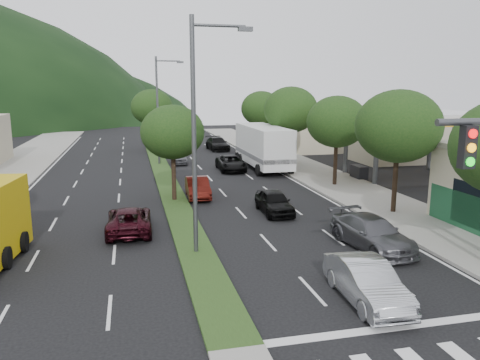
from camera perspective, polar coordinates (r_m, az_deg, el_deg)
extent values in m
plane|color=black|center=(13.67, -0.40, -20.21)|extent=(160.00, 160.00, 0.00)
cube|color=gray|center=(40.02, 9.12, 0.82)|extent=(5.00, 90.00, 0.15)
cube|color=#233B15|center=(40.10, -9.34, 0.81)|extent=(1.60, 56.00, 0.12)
cube|color=black|center=(12.68, 25.99, 3.62)|extent=(0.35, 0.25, 1.05)
cube|color=silver|center=(39.82, 19.77, 7.41)|extent=(12.00, 8.00, 0.50)
cube|color=#F9AA0D|center=(39.84, 19.74, 6.90)|extent=(12.20, 8.20, 0.50)
cylinder|color=#47494C|center=(35.87, 16.27, 2.94)|extent=(0.36, 0.36, 4.60)
cylinder|color=#47494C|center=(40.40, 26.22, 3.11)|extent=(0.36, 0.36, 4.60)
cylinder|color=#47494C|center=(40.26, 12.79, 3.95)|extent=(0.36, 0.36, 4.60)
cylinder|color=#47494C|center=(44.34, 22.15, 4.04)|extent=(0.36, 0.36, 4.60)
cube|color=black|center=(38.31, 14.31, 0.88)|extent=(0.80, 1.60, 1.10)
cube|color=black|center=(42.58, 23.91, 1.27)|extent=(0.80, 1.60, 1.10)
cube|color=#BEB597|center=(59.81, 8.52, 6.64)|extent=(10.00, 16.00, 5.20)
cylinder|color=black|center=(28.03, 18.38, 0.13)|extent=(0.28, 0.28, 3.81)
ellipsoid|color=black|center=(27.65, 18.76, 6.23)|extent=(4.80, 4.80, 4.08)
cylinder|color=black|center=(35.00, 11.55, 2.37)|extent=(0.28, 0.28, 3.58)
ellipsoid|color=black|center=(34.70, 11.73, 6.98)|extent=(4.40, 4.40, 3.74)
cylinder|color=black|center=(44.17, 6.14, 4.52)|extent=(0.28, 0.28, 3.92)
ellipsoid|color=black|center=(43.93, 6.23, 8.52)|extent=(5.00, 5.00, 4.25)
cylinder|color=black|center=(53.67, 2.59, 5.61)|extent=(0.28, 0.28, 3.70)
ellipsoid|color=black|center=(53.47, 2.62, 8.71)|extent=(4.60, 4.60, 3.91)
cylinder|color=black|center=(29.98, -8.09, 0.78)|extent=(0.28, 0.28, 3.36)
ellipsoid|color=black|center=(29.63, -8.22, 5.81)|extent=(4.00, 4.00, 3.40)
cylinder|color=black|center=(55.69, -10.59, 5.66)|extent=(0.28, 0.28, 3.81)
ellipsoid|color=black|center=(55.49, -10.70, 8.73)|extent=(4.80, 4.80, 4.08)
cylinder|color=#47494C|center=(19.68, -5.63, 4.90)|extent=(0.20, 0.20, 10.00)
cylinder|color=#47494C|center=(19.90, -2.59, 18.28)|extent=(2.20, 0.12, 0.12)
cube|color=#47494C|center=(20.12, 0.65, 17.93)|extent=(0.60, 0.25, 0.18)
cylinder|color=#47494C|center=(44.52, -10.01, 8.20)|extent=(0.20, 0.20, 10.00)
cylinder|color=#47494C|center=(44.62, -8.76, 14.16)|extent=(2.20, 0.12, 0.12)
cube|color=#47494C|center=(44.72, -7.31, 14.06)|extent=(0.60, 0.25, 0.18)
imported|color=#B4B7BC|center=(16.66, 15.16, -11.87)|extent=(1.68, 4.37, 1.42)
imported|color=black|center=(24.17, -13.37, -4.73)|extent=(2.24, 4.69, 1.29)
imported|color=black|center=(27.09, 4.20, -2.67)|extent=(1.65, 3.99, 1.35)
imported|color=#505056|center=(22.01, 15.79, -6.23)|extent=(2.52, 5.11, 1.43)
imported|color=#49110C|center=(31.06, -5.19, -0.92)|extent=(1.58, 4.12, 1.34)
imported|color=black|center=(41.10, -1.11, 2.07)|extent=(2.35, 4.86, 1.33)
imported|color=#56565B|center=(45.37, -7.47, 2.80)|extent=(1.77, 3.89, 1.29)
imported|color=black|center=(55.13, -2.78, 4.44)|extent=(2.33, 5.24, 1.50)
cylinder|color=black|center=(21.10, -26.63, -8.49)|extent=(0.42, 0.95, 0.92)
cylinder|color=black|center=(22.90, -24.89, -6.85)|extent=(0.42, 0.95, 0.92)
cube|color=silver|center=(42.13, 2.82, 4.31)|extent=(2.77, 9.93, 3.31)
cube|color=slate|center=(42.23, 2.81, 3.20)|extent=(2.83, 9.93, 0.39)
cylinder|color=black|center=(45.81, -0.24, 2.78)|extent=(0.39, 0.99, 0.99)
cylinder|color=black|center=(46.50, 3.08, 2.89)|extent=(0.39, 0.99, 0.99)
cylinder|color=black|center=(44.66, 0.11, 2.57)|extent=(0.39, 0.99, 0.99)
cylinder|color=black|center=(45.37, 3.50, 2.68)|extent=(0.39, 0.99, 0.99)
cylinder|color=black|center=(38.59, 2.30, 1.21)|extent=(0.39, 0.99, 0.99)
cylinder|color=black|center=(39.41, 6.16, 1.36)|extent=(0.39, 0.99, 0.99)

